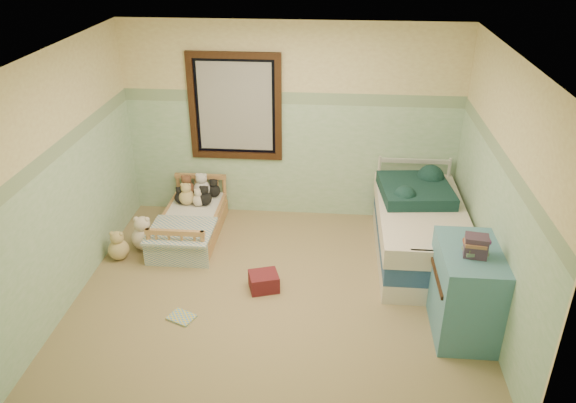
# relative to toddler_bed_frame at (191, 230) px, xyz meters

# --- Properties ---
(floor) EXTENTS (4.20, 3.60, 0.02)m
(floor) POSITION_rel_toddler_bed_frame_xyz_m (1.19, -1.05, -0.10)
(floor) COLOR #827052
(floor) RESTS_ON ground
(ceiling) EXTENTS (4.20, 3.60, 0.02)m
(ceiling) POSITION_rel_toddler_bed_frame_xyz_m (1.19, -1.05, 2.42)
(ceiling) COLOR white
(ceiling) RESTS_ON wall_back
(wall_back) EXTENTS (4.20, 0.04, 2.50)m
(wall_back) POSITION_rel_toddler_bed_frame_xyz_m (1.19, 0.75, 1.16)
(wall_back) COLOR #D2BE85
(wall_back) RESTS_ON floor
(wall_front) EXTENTS (4.20, 0.04, 2.50)m
(wall_front) POSITION_rel_toddler_bed_frame_xyz_m (1.19, -2.85, 1.16)
(wall_front) COLOR #D2BE85
(wall_front) RESTS_ON floor
(wall_left) EXTENTS (0.04, 3.60, 2.50)m
(wall_left) POSITION_rel_toddler_bed_frame_xyz_m (-0.91, -1.05, 1.16)
(wall_left) COLOR #D2BE85
(wall_left) RESTS_ON floor
(wall_right) EXTENTS (0.04, 3.60, 2.50)m
(wall_right) POSITION_rel_toddler_bed_frame_xyz_m (3.29, -1.05, 1.16)
(wall_right) COLOR #D2BE85
(wall_right) RESTS_ON floor
(wainscot_mint) EXTENTS (4.20, 0.01, 1.50)m
(wainscot_mint) POSITION_rel_toddler_bed_frame_xyz_m (1.19, 0.74, 0.66)
(wainscot_mint) COLOR #8AB98B
(wainscot_mint) RESTS_ON floor
(border_strip) EXTENTS (4.20, 0.01, 0.15)m
(border_strip) POSITION_rel_toddler_bed_frame_xyz_m (1.19, 0.74, 1.49)
(border_strip) COLOR #41784F
(border_strip) RESTS_ON wall_back
(window_frame) EXTENTS (1.16, 0.06, 1.36)m
(window_frame) POSITION_rel_toddler_bed_frame_xyz_m (0.49, 0.71, 1.36)
(window_frame) COLOR black
(window_frame) RESTS_ON wall_back
(window_blinds) EXTENTS (0.92, 0.01, 1.12)m
(window_blinds) POSITION_rel_toddler_bed_frame_xyz_m (0.49, 0.72, 1.36)
(window_blinds) COLOR #B8B8B4
(window_blinds) RESTS_ON window_frame
(toddler_bed_frame) EXTENTS (0.68, 1.36, 0.17)m
(toddler_bed_frame) POSITION_rel_toddler_bed_frame_xyz_m (0.00, 0.00, 0.00)
(toddler_bed_frame) COLOR #9D7341
(toddler_bed_frame) RESTS_ON floor
(toddler_mattress) EXTENTS (0.62, 1.30, 0.12)m
(toddler_mattress) POSITION_rel_toddler_bed_frame_xyz_m (0.00, 0.00, 0.15)
(toddler_mattress) COLOR silver
(toddler_mattress) RESTS_ON toddler_bed_frame
(patchwork_quilt) EXTENTS (0.74, 0.68, 0.03)m
(patchwork_quilt) POSITION_rel_toddler_bed_frame_xyz_m (0.00, -0.42, 0.22)
(patchwork_quilt) COLOR #568BB0
(patchwork_quilt) RESTS_ON toddler_mattress
(plush_bed_brown) EXTENTS (0.20, 0.20, 0.20)m
(plush_bed_brown) POSITION_rel_toddler_bed_frame_xyz_m (-0.15, 0.50, 0.31)
(plush_bed_brown) COLOR brown
(plush_bed_brown) RESTS_ON toddler_mattress
(plush_bed_white) EXTENTS (0.23, 0.23, 0.23)m
(plush_bed_white) POSITION_rel_toddler_bed_frame_xyz_m (0.05, 0.50, 0.32)
(plush_bed_white) COLOR silver
(plush_bed_white) RESTS_ON toddler_mattress
(plush_bed_tan) EXTENTS (0.20, 0.20, 0.20)m
(plush_bed_tan) POSITION_rel_toddler_bed_frame_xyz_m (-0.10, 0.28, 0.31)
(plush_bed_tan) COLOR #D2B778
(plush_bed_tan) RESTS_ON toddler_mattress
(plush_bed_dark) EXTENTS (0.18, 0.18, 0.18)m
(plush_bed_dark) POSITION_rel_toddler_bed_frame_xyz_m (0.13, 0.28, 0.30)
(plush_bed_dark) COLOR black
(plush_bed_dark) RESTS_ON toddler_mattress
(plush_floor_cream) EXTENTS (0.29, 0.29, 0.29)m
(plush_floor_cream) POSITION_rel_toddler_bed_frame_xyz_m (-0.48, -0.34, 0.06)
(plush_floor_cream) COLOR beige
(plush_floor_cream) RESTS_ON floor
(plush_floor_tan) EXTENTS (0.24, 0.24, 0.24)m
(plush_floor_tan) POSITION_rel_toddler_bed_frame_xyz_m (-0.71, -0.58, 0.03)
(plush_floor_tan) COLOR #D2B778
(plush_floor_tan) RESTS_ON floor
(twin_bed_frame) EXTENTS (0.92, 1.84, 0.22)m
(twin_bed_frame) POSITION_rel_toddler_bed_frame_xyz_m (2.74, -0.27, 0.02)
(twin_bed_frame) COLOR silver
(twin_bed_frame) RESTS_ON floor
(twin_boxspring) EXTENTS (0.92, 1.84, 0.22)m
(twin_boxspring) POSITION_rel_toddler_bed_frame_xyz_m (2.74, -0.27, 0.24)
(twin_boxspring) COLOR navy
(twin_boxspring) RESTS_ON twin_bed_frame
(twin_mattress) EXTENTS (0.96, 1.88, 0.22)m
(twin_mattress) POSITION_rel_toddler_bed_frame_xyz_m (2.74, -0.27, 0.46)
(twin_mattress) COLOR #EFE1C9
(twin_mattress) RESTS_ON twin_boxspring
(teal_blanket) EXTENTS (0.86, 0.91, 0.14)m
(teal_blanket) POSITION_rel_toddler_bed_frame_xyz_m (2.69, 0.03, 0.64)
(teal_blanket) COLOR black
(teal_blanket) RESTS_ON twin_mattress
(dresser) EXTENTS (0.55, 0.88, 0.88)m
(dresser) POSITION_rel_toddler_bed_frame_xyz_m (3.00, -1.50, 0.35)
(dresser) COLOR teal
(dresser) RESTS_ON floor
(book_stack) EXTENTS (0.22, 0.18, 0.20)m
(book_stack) POSITION_rel_toddler_bed_frame_xyz_m (3.00, -1.58, 0.89)
(book_stack) COLOR brown
(book_stack) RESTS_ON dresser
(red_pillow) EXTENTS (0.36, 0.34, 0.19)m
(red_pillow) POSITION_rel_toddler_bed_frame_xyz_m (1.04, -1.03, 0.01)
(red_pillow) COLOR maroon
(red_pillow) RESTS_ON floor
(floor_book) EXTENTS (0.31, 0.28, 0.02)m
(floor_book) POSITION_rel_toddler_bed_frame_xyz_m (0.29, -1.60, -0.08)
(floor_book) COLOR yellow
(floor_book) RESTS_ON floor
(extra_plush_0) EXTENTS (0.16, 0.16, 0.16)m
(extra_plush_0) POSITION_rel_toddler_bed_frame_xyz_m (0.06, 0.25, 0.29)
(extra_plush_0) COLOR beige
(extra_plush_0) RESTS_ON toddler_mattress
(extra_plush_1) EXTENTS (0.17, 0.17, 0.17)m
(extra_plush_1) POSITION_rel_toddler_bed_frame_xyz_m (0.20, 0.53, 0.29)
(extra_plush_1) COLOR black
(extra_plush_1) RESTS_ON toddler_mattress
(extra_plush_2) EXTENTS (0.15, 0.15, 0.15)m
(extra_plush_2) POSITION_rel_toddler_bed_frame_xyz_m (-0.19, 0.30, 0.28)
(extra_plush_2) COLOR black
(extra_plush_2) RESTS_ON toddler_mattress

